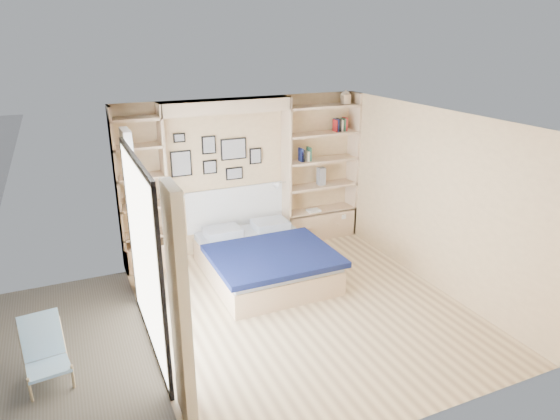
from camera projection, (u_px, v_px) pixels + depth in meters
name	position (u px, v px, depth m)	size (l,w,h in m)	color
ground	(303.00, 308.00, 6.60)	(4.50, 4.50, 0.00)	beige
room_shell	(235.00, 201.00, 7.40)	(4.50, 4.50, 4.50)	#E1BB83
bed	(263.00, 259.00, 7.40)	(1.71, 2.22, 1.07)	beige
photo_gallery	(216.00, 157.00, 7.80)	(1.48, 0.02, 0.82)	black
reading_lamps	(230.00, 190.00, 7.83)	(1.92, 0.12, 0.15)	silver
shelf_decor	(309.00, 145.00, 8.24)	(3.59, 0.23, 2.03)	#A51E1E
deck_chair	(45.00, 353.00, 5.14)	(0.50, 0.74, 0.70)	tan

